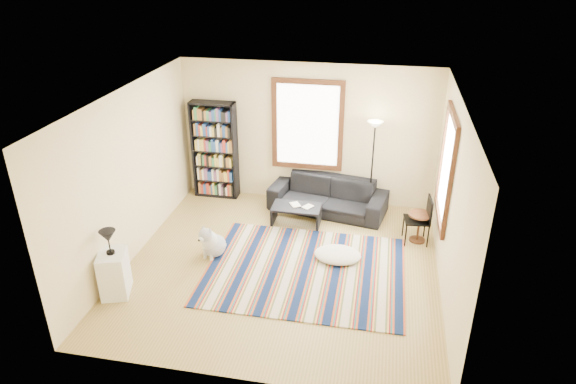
% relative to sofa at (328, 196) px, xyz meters
% --- Properties ---
extents(floor, '(5.00, 5.00, 0.10)m').
position_rel_sofa_xyz_m(floor, '(-0.49, -2.05, -0.38)').
color(floor, '#AA8E4E').
rests_on(floor, ground).
extents(ceiling, '(5.00, 5.00, 0.10)m').
position_rel_sofa_xyz_m(ceiling, '(-0.49, -2.05, 2.52)').
color(ceiling, white).
rests_on(ceiling, floor).
extents(wall_back, '(5.00, 0.10, 2.80)m').
position_rel_sofa_xyz_m(wall_back, '(-0.49, 0.50, 1.07)').
color(wall_back, beige).
rests_on(wall_back, floor).
extents(wall_front, '(5.00, 0.10, 2.80)m').
position_rel_sofa_xyz_m(wall_front, '(-0.49, -4.60, 1.07)').
color(wall_front, beige).
rests_on(wall_front, floor).
extents(wall_left, '(0.10, 5.00, 2.80)m').
position_rel_sofa_xyz_m(wall_left, '(-3.04, -2.05, 1.07)').
color(wall_left, beige).
rests_on(wall_left, floor).
extents(wall_right, '(0.10, 5.00, 2.80)m').
position_rel_sofa_xyz_m(wall_right, '(2.06, -2.05, 1.07)').
color(wall_right, beige).
rests_on(wall_right, floor).
extents(window_back, '(1.20, 0.06, 1.60)m').
position_rel_sofa_xyz_m(window_back, '(-0.49, 0.42, 1.27)').
color(window_back, white).
rests_on(window_back, wall_back).
extents(window_right, '(0.06, 1.20, 1.60)m').
position_rel_sofa_xyz_m(window_right, '(1.98, -1.25, 1.27)').
color(window_right, white).
rests_on(window_right, wall_right).
extents(rug, '(3.16, 2.52, 0.02)m').
position_rel_sofa_xyz_m(rug, '(-0.09, -2.13, -0.32)').
color(rug, '#0D1C42').
rests_on(rug, floor).
extents(sofa, '(2.37, 1.27, 0.66)m').
position_rel_sofa_xyz_m(sofa, '(0.00, 0.00, 0.00)').
color(sofa, black).
rests_on(sofa, floor).
extents(bookshelf, '(0.90, 0.30, 2.00)m').
position_rel_sofa_xyz_m(bookshelf, '(-2.35, 0.27, 0.67)').
color(bookshelf, black).
rests_on(bookshelf, floor).
extents(coffee_table, '(0.95, 0.59, 0.36)m').
position_rel_sofa_xyz_m(coffee_table, '(-0.51, -0.62, -0.15)').
color(coffee_table, black).
rests_on(coffee_table, floor).
extents(book_a, '(0.27, 0.25, 0.02)m').
position_rel_sofa_xyz_m(book_a, '(-0.61, -0.62, 0.04)').
color(book_a, beige).
rests_on(book_a, coffee_table).
extents(book_b, '(0.23, 0.25, 0.02)m').
position_rel_sofa_xyz_m(book_b, '(-0.36, -0.57, 0.04)').
color(book_b, beige).
rests_on(book_b, coffee_table).
extents(floor_cushion, '(0.95, 0.85, 0.20)m').
position_rel_sofa_xyz_m(floor_cushion, '(0.38, -1.71, -0.23)').
color(floor_cushion, beige).
rests_on(floor_cushion, floor).
extents(floor_lamp, '(0.37, 0.37, 1.86)m').
position_rel_sofa_xyz_m(floor_lamp, '(0.81, 0.10, 0.60)').
color(floor_lamp, black).
rests_on(floor_lamp, floor).
extents(side_table, '(0.51, 0.51, 0.54)m').
position_rel_sofa_xyz_m(side_table, '(1.71, -0.83, -0.06)').
color(side_table, '#4F2D13').
rests_on(side_table, floor).
extents(folding_chair, '(0.46, 0.44, 0.86)m').
position_rel_sofa_xyz_m(folding_chair, '(1.66, -0.86, 0.10)').
color(folding_chair, black).
rests_on(folding_chair, floor).
extents(white_cabinet, '(0.51, 0.59, 0.70)m').
position_rel_sofa_xyz_m(white_cabinet, '(-2.79, -3.25, 0.02)').
color(white_cabinet, white).
rests_on(white_cabinet, floor).
extents(table_lamp, '(0.31, 0.31, 0.38)m').
position_rel_sofa_xyz_m(table_lamp, '(-2.79, -3.25, 0.56)').
color(table_lamp, black).
rests_on(table_lamp, white_cabinet).
extents(dog, '(0.61, 0.71, 0.59)m').
position_rel_sofa_xyz_m(dog, '(-1.67, -1.95, -0.03)').
color(dog, silver).
rests_on(dog, floor).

